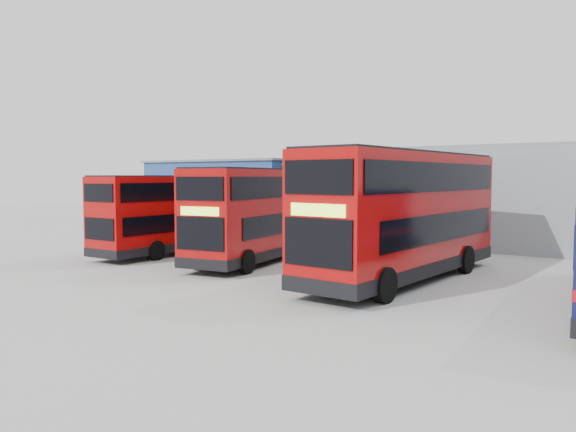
{
  "coord_description": "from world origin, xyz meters",
  "views": [
    {
      "loc": [
        13.06,
        -15.32,
        3.91
      ],
      "look_at": [
        -1.43,
        6.12,
        2.1
      ],
      "focal_mm": 35.0,
      "sensor_mm": 36.0,
      "label": 1
    }
  ],
  "objects_px": {
    "double_decker_right": "(405,217)",
    "panel_van": "(152,213)",
    "maintenance_shed": "(560,200)",
    "double_decker_centre": "(262,215)",
    "double_decker_left": "(175,215)",
    "office_block": "(239,194)"
  },
  "relations": [
    {
      "from": "double_decker_right",
      "to": "panel_van",
      "type": "relative_size",
      "value": 2.38
    },
    {
      "from": "maintenance_shed",
      "to": "panel_van",
      "type": "relative_size",
      "value": 6.23
    },
    {
      "from": "double_decker_right",
      "to": "panel_van",
      "type": "xyz_separation_m",
      "value": [
        -23.87,
        9.18,
        -1.24
      ]
    },
    {
      "from": "double_decker_centre",
      "to": "panel_van",
      "type": "bearing_deg",
      "value": 144.71
    },
    {
      "from": "double_decker_left",
      "to": "office_block",
      "type": "bearing_deg",
      "value": -64.39
    },
    {
      "from": "maintenance_shed",
      "to": "panel_van",
      "type": "distance_m",
      "value": 27.71
    },
    {
      "from": "maintenance_shed",
      "to": "double_decker_left",
      "type": "xyz_separation_m",
      "value": [
        -15.77,
        -14.81,
        -0.62
      ]
    },
    {
      "from": "double_decker_left",
      "to": "panel_van",
      "type": "bearing_deg",
      "value": -37.83
    },
    {
      "from": "double_decker_left",
      "to": "double_decker_right",
      "type": "relative_size",
      "value": 0.81
    },
    {
      "from": "double_decker_centre",
      "to": "office_block",
      "type": "bearing_deg",
      "value": 123.98
    },
    {
      "from": "double_decker_left",
      "to": "double_decker_centre",
      "type": "distance_m",
      "value": 5.25
    },
    {
      "from": "maintenance_shed",
      "to": "double_decker_right",
      "type": "xyz_separation_m",
      "value": [
        -3.1,
        -15.39,
        -0.19
      ]
    },
    {
      "from": "office_block",
      "to": "double_decker_left",
      "type": "bearing_deg",
      "value": -64.06
    },
    {
      "from": "double_decker_centre",
      "to": "double_decker_right",
      "type": "xyz_separation_m",
      "value": [
        7.44,
        -0.96,
        0.27
      ]
    },
    {
      "from": "double_decker_right",
      "to": "double_decker_left",
      "type": "bearing_deg",
      "value": -178.56
    },
    {
      "from": "double_decker_right",
      "to": "maintenance_shed",
      "type": "bearing_deg",
      "value": 82.72
    },
    {
      "from": "maintenance_shed",
      "to": "double_decker_centre",
      "type": "xyz_separation_m",
      "value": [
        -10.54,
        -14.44,
        -0.47
      ]
    },
    {
      "from": "double_decker_centre",
      "to": "maintenance_shed",
      "type": "bearing_deg",
      "value": 45.18
    },
    {
      "from": "panel_van",
      "to": "maintenance_shed",
      "type": "bearing_deg",
      "value": 16.01
    },
    {
      "from": "office_block",
      "to": "double_decker_left",
      "type": "distance_m",
      "value": 14.25
    },
    {
      "from": "maintenance_shed",
      "to": "double_decker_centre",
      "type": "relative_size",
      "value": 2.94
    },
    {
      "from": "double_decker_centre",
      "to": "panel_van",
      "type": "xyz_separation_m",
      "value": [
        -16.43,
        8.22,
        -0.97
      ]
    }
  ]
}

